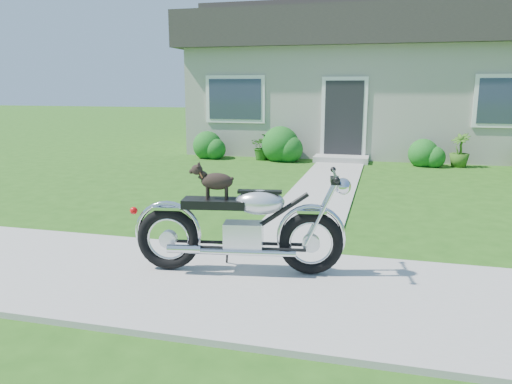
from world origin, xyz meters
TOP-DOWN VIEW (x-y plane):
  - ground at (0.00, 0.00)m, footprint 80.00×80.00m
  - sidewalk at (0.00, 0.00)m, footprint 24.00×2.20m
  - walkway at (-1.50, 5.00)m, footprint 1.20×8.00m
  - house at (-0.00, 11.99)m, footprint 12.60×7.03m
  - shrub_row at (-0.10, 8.50)m, footprint 10.88×0.99m
  - potted_plant_left at (-3.60, 8.55)m, footprint 0.81×0.76m
  - potted_plant_right at (1.38, 8.55)m, footprint 0.66×0.66m
  - motorcycle_with_dog at (-1.78, 0.29)m, footprint 2.21×0.69m

SIDE VIEW (x-z plane):
  - ground at x=0.00m, z-range 0.00..0.00m
  - walkway at x=-1.50m, z-range 0.00..0.03m
  - sidewalk at x=0.00m, z-range 0.00..0.04m
  - potted_plant_left at x=-3.60m, z-range 0.00..0.72m
  - shrub_row at x=-0.10m, z-range -0.12..0.87m
  - potted_plant_right at x=1.38m, z-range 0.00..0.83m
  - motorcycle_with_dog at x=-1.78m, z-range -0.02..1.11m
  - house at x=0.00m, z-range -0.09..4.41m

